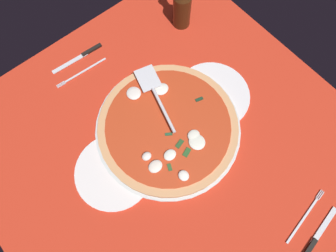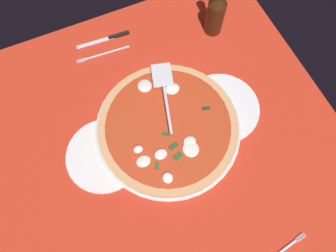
# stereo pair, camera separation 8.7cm
# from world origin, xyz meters

# --- Properties ---
(ground_plane) EXTENTS (1.07, 1.07, 0.01)m
(ground_plane) POSITION_xyz_m (0.00, 0.00, -0.00)
(ground_plane) COLOR red
(pizza_pan) EXTENTS (0.45, 0.45, 0.01)m
(pizza_pan) POSITION_xyz_m (0.03, 0.04, 0.01)
(pizza_pan) COLOR silver
(pizza_pan) RESTS_ON ground_plane
(dinner_plate_left) EXTENTS (0.23, 0.23, 0.01)m
(dinner_plate_left) POSITION_xyz_m (-0.18, 0.03, 0.01)
(dinner_plate_left) COLOR white
(dinner_plate_left) RESTS_ON ground_plane
(dinner_plate_right) EXTENTS (0.24, 0.24, 0.01)m
(dinner_plate_right) POSITION_xyz_m (0.21, 0.03, 0.01)
(dinner_plate_right) COLOR white
(dinner_plate_right) RESTS_ON ground_plane
(pizza) EXTENTS (0.43, 0.43, 0.03)m
(pizza) POSITION_xyz_m (0.03, 0.04, 0.02)
(pizza) COLOR tan
(pizza) RESTS_ON pizza_pan
(pizza_server) EXTENTS (0.10, 0.24, 0.01)m
(pizza_server) POSITION_xyz_m (0.06, 0.13, 0.05)
(pizza_server) COLOR silver
(pizza_server) RESTS_ON pizza
(place_setting_far) EXTENTS (0.21, 0.14, 0.01)m
(place_setting_far) POSITION_xyz_m (-0.05, 0.40, 0.00)
(place_setting_far) COLOR white
(place_setting_far) RESTS_ON ground_plane
(beer_bottle) EXTENTS (0.06, 0.06, 0.23)m
(beer_bottle) POSITION_xyz_m (0.32, 0.31, 0.09)
(beer_bottle) COLOR #3A1D0D
(beer_bottle) RESTS_ON ground_plane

